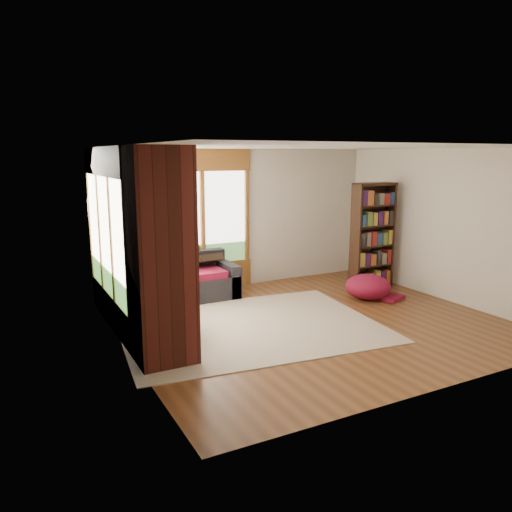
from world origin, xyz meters
name	(u,v)px	position (x,y,z in m)	size (l,w,h in m)	color
floor	(311,322)	(0.00, 0.00, 0.00)	(5.50, 5.50, 0.00)	#583118
ceiling	(315,147)	(0.00, 0.00, 2.60)	(5.50, 5.50, 0.00)	white
wall_back	(239,219)	(0.00, 2.50, 1.30)	(5.50, 0.04, 2.60)	silver
wall_front	(449,272)	(0.00, -2.50, 1.30)	(5.50, 0.04, 2.60)	silver
wall_left	(124,254)	(-2.75, 0.00, 1.30)	(0.04, 5.00, 2.60)	silver
wall_right	(446,225)	(2.75, 0.00, 1.30)	(0.04, 5.00, 2.60)	silver
windows_back	(179,220)	(-1.20, 2.47, 1.35)	(2.82, 0.10, 1.90)	#945C25
windows_left	(107,236)	(-2.72, 1.20, 1.35)	(0.10, 2.62, 1.90)	#945C25
roller_blind	(96,203)	(-2.69, 2.03, 1.75)	(0.03, 0.72, 0.90)	#7D8F5C
brick_chimney	(161,257)	(-2.40, -0.35, 1.30)	(0.70, 0.70, 2.60)	#471914
sectional_sofa	(152,292)	(-1.95, 1.70, 0.30)	(2.20, 2.20, 0.80)	black
area_rug	(250,327)	(-0.92, 0.22, 0.01)	(3.70, 2.83, 0.01)	silver
bookshelf	(373,236)	(2.14, 1.17, 1.00)	(0.85, 0.28, 1.99)	#331C11
pouf	(368,286)	(1.60, 0.60, 0.23)	(0.79, 0.79, 0.43)	maroon
dog_tan	(173,257)	(-1.55, 1.84, 0.82)	(1.10, 0.76, 0.57)	brown
dog_brindle	(142,278)	(-2.30, 0.97, 0.74)	(0.61, 0.80, 0.40)	black
throw_pillows	(151,262)	(-1.92, 1.85, 0.77)	(1.98, 1.68, 0.45)	#34291C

